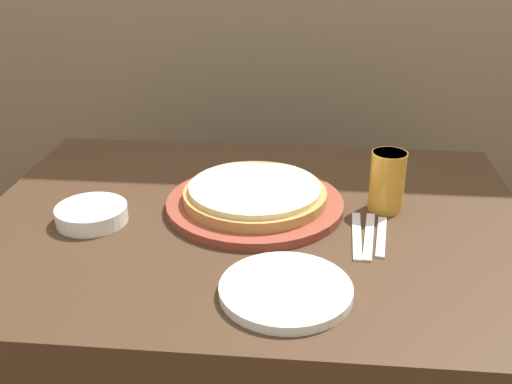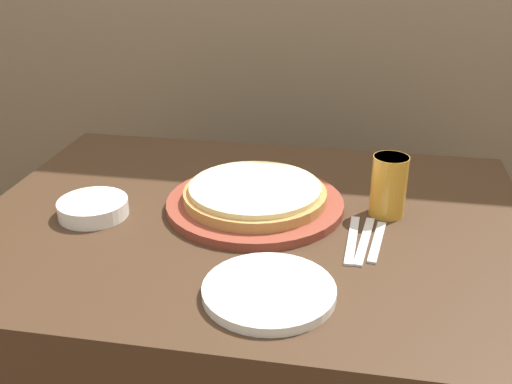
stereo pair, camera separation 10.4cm
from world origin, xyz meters
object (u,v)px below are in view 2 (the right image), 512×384
(side_bowl, at_px, (93,208))
(spoon, at_px, (377,242))
(pizza_on_board, at_px, (256,198))
(dinner_plate, at_px, (269,291))
(dinner_knife, at_px, (365,241))
(beer_glass, at_px, (389,183))
(fork, at_px, (352,240))

(side_bowl, xyz_separation_m, spoon, (0.62, -0.01, -0.02))
(pizza_on_board, distance_m, dinner_plate, 0.35)
(dinner_knife, bearing_deg, spoon, 0.00)
(dinner_knife, bearing_deg, dinner_plate, -125.95)
(beer_glass, bearing_deg, pizza_on_board, -175.48)
(dinner_knife, height_order, spoon, same)
(pizza_on_board, relative_size, dinner_knife, 1.99)
(dinner_knife, bearing_deg, side_bowl, 178.69)
(dinner_plate, distance_m, side_bowl, 0.49)
(side_bowl, height_order, spoon, side_bowl)
(beer_glass, bearing_deg, dinner_plate, -119.90)
(dinner_plate, bearing_deg, fork, 58.49)
(dinner_plate, xyz_separation_m, spoon, (0.19, 0.22, -0.01))
(spoon, bearing_deg, beer_glass, 81.67)
(pizza_on_board, bearing_deg, dinner_knife, -24.79)
(fork, relative_size, spoon, 1.17)
(pizza_on_board, relative_size, side_bowl, 2.61)
(dinner_knife, bearing_deg, fork, 180.00)
(fork, distance_m, dinner_knife, 0.03)
(pizza_on_board, distance_m, dinner_knife, 0.27)
(beer_glass, relative_size, dinner_plate, 0.58)
(fork, relative_size, dinner_knife, 1.00)
(dinner_knife, relative_size, spoon, 1.17)
(pizza_on_board, height_order, beer_glass, beer_glass)
(dinner_plate, bearing_deg, side_bowl, 151.31)
(side_bowl, bearing_deg, fork, -1.37)
(fork, bearing_deg, beer_glass, 62.85)
(beer_glass, distance_m, dinner_knife, 0.16)
(beer_glass, height_order, dinner_knife, beer_glass)
(pizza_on_board, xyz_separation_m, spoon, (0.27, -0.11, -0.02))
(pizza_on_board, xyz_separation_m, beer_glass, (0.29, 0.02, 0.05))
(beer_glass, relative_size, spoon, 0.80)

